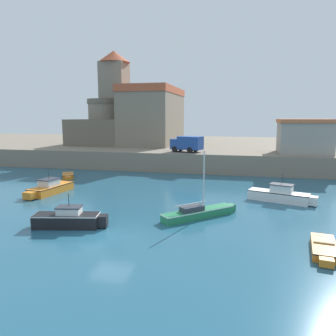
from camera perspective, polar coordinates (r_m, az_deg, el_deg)
name	(u,v)px	position (r m, az deg, el deg)	size (l,w,h in m)	color
ground_plane	(111,236)	(21.75, -9.87, -11.51)	(200.00, 200.00, 0.00)	#235670
quay_seawall	(200,149)	(63.24, 5.64, 3.26)	(120.00, 40.00, 2.63)	gray
motorboat_black_0	(69,219)	(23.79, -16.91, -8.49)	(5.16, 2.31, 2.38)	black
motorboat_orange_1	(50,188)	(34.54, -19.92, -3.30)	(2.51, 5.83, 2.39)	orange
motorboat_white_2	(280,195)	(31.08, 18.96, -4.48)	(5.97, 3.14, 2.50)	white
dinghy_orange_3	(324,248)	(20.82, 25.50, -12.45)	(1.79, 4.27, 0.55)	orange
sailboat_green_4	(199,212)	(25.02, 5.40, -7.69)	(5.29, 5.25, 5.08)	#237A4C
dinghy_orange_5	(68,176)	(42.56, -17.02, -1.27)	(2.59, 3.48, 0.60)	orange
church	(146,112)	(59.70, -3.86, 9.71)	(13.37, 16.36, 16.16)	gray
fortress	(107,128)	(60.27, -10.60, 6.87)	(11.16, 11.16, 7.97)	#685E4F
harbor_shed_near_wharf	(304,136)	(47.93, 22.62, 5.16)	(6.86, 6.47, 4.59)	gray
truck_on_quay	(187,143)	(45.84, 3.33, 4.31)	(4.69, 3.13, 2.20)	#234793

